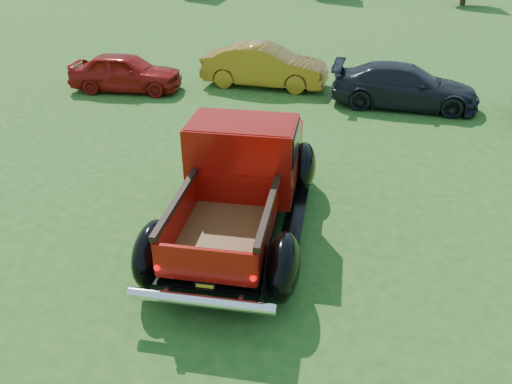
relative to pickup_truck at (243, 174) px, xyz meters
The scene contains 5 objects.
ground 1.52m from the pickup_truck, 69.47° to the right, with size 120.00×120.00×0.00m, color #205317.
pickup_truck is the anchor object (origin of this frame).
show_car_red 9.10m from the pickup_truck, 132.02° to the left, with size 1.48×3.69×1.26m, color #A0140E.
show_car_yellow 8.64m from the pickup_truck, 101.62° to the left, with size 1.48×4.23×1.39m, color #A86C16.
show_car_grey 8.09m from the pickup_truck, 69.07° to the left, with size 1.78×4.39×1.27m, color black.
Camera 1 is at (2.00, -6.86, 5.21)m, focal length 35.00 mm.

